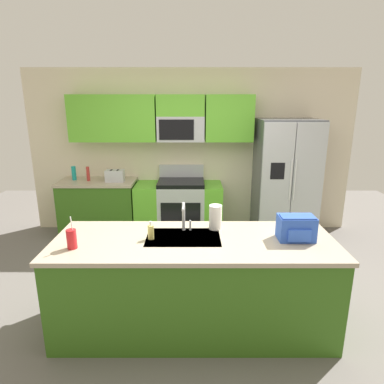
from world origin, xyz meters
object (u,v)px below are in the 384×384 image
(refrigerator, at_px, (286,180))
(paper_towel_roll, at_px, (216,217))
(sink_faucet, at_px, (185,215))
(range_oven, at_px, (179,208))
(soap_dispenser, at_px, (151,232))
(bottle_teal, at_px, (74,173))
(drink_cup_red, at_px, (72,239))
(pepper_mill, at_px, (89,174))
(backpack, at_px, (297,227))
(toaster, at_px, (115,176))

(refrigerator, bearing_deg, paper_towel_roll, -122.04)
(refrigerator, bearing_deg, sink_faucet, -127.13)
(range_oven, relative_size, soap_dispenser, 8.00)
(bottle_teal, xyz_separation_m, drink_cup_red, (0.84, -2.50, -0.02))
(range_oven, distance_m, pepper_mill, 1.52)
(paper_towel_roll, bearing_deg, sink_faucet, -167.90)
(bottle_teal, distance_m, drink_cup_red, 2.64)
(pepper_mill, bearing_deg, refrigerator, -1.30)
(sink_faucet, distance_m, soap_dispenser, 0.36)
(range_oven, distance_m, sink_faucet, 2.17)
(soap_dispenser, bearing_deg, pepper_mill, 118.98)
(sink_faucet, relative_size, drink_cup_red, 0.98)
(range_oven, distance_m, refrigerator, 1.72)
(range_oven, distance_m, paper_towel_roll, 2.13)
(pepper_mill, relative_size, paper_towel_roll, 0.92)
(range_oven, xyz_separation_m, soap_dispenser, (-0.16, -2.26, 0.53))
(range_oven, height_order, refrigerator, refrigerator)
(drink_cup_red, relative_size, backpack, 0.90)
(refrigerator, height_order, paper_towel_roll, refrigerator)
(refrigerator, distance_m, bottle_teal, 3.30)
(sink_faucet, height_order, paper_towel_roll, sink_faucet)
(pepper_mill, height_order, backpack, backpack)
(drink_cup_red, bearing_deg, paper_towel_roll, 19.59)
(soap_dispenser, bearing_deg, drink_cup_red, -163.08)
(range_oven, relative_size, backpack, 4.25)
(soap_dispenser, distance_m, backpack, 1.31)
(refrigerator, distance_m, drink_cup_red, 3.42)
(sink_faucet, relative_size, soap_dispenser, 1.66)
(sink_faucet, bearing_deg, toaster, 118.96)
(refrigerator, relative_size, paper_towel_roll, 7.71)
(bottle_teal, height_order, soap_dispenser, bottle_teal)
(pepper_mill, bearing_deg, backpack, -41.56)
(refrigerator, height_order, sink_faucet, refrigerator)
(soap_dispenser, bearing_deg, paper_towel_roll, 22.36)
(drink_cup_red, relative_size, soap_dispenser, 1.69)
(range_oven, relative_size, paper_towel_roll, 5.67)
(range_oven, height_order, backpack, backpack)
(refrigerator, distance_m, toaster, 2.63)
(range_oven, bearing_deg, pepper_mill, -179.90)
(sink_faucet, relative_size, backpack, 0.88)
(pepper_mill, bearing_deg, drink_cup_red, -76.22)
(bottle_teal, distance_m, soap_dispenser, 2.75)
(refrigerator, bearing_deg, range_oven, 177.50)
(range_oven, height_order, pepper_mill, pepper_mill)
(drink_cup_red, height_order, soap_dispenser, drink_cup_red)
(pepper_mill, bearing_deg, soap_dispenser, -61.02)
(refrigerator, height_order, toaster, refrigerator)
(refrigerator, relative_size, pepper_mill, 8.36)
(sink_faucet, relative_size, paper_towel_roll, 1.17)
(backpack, bearing_deg, drink_cup_red, -174.69)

